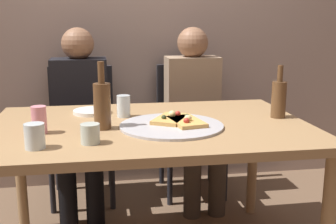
# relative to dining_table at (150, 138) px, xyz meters

# --- Properties ---
(back_wall) EXTENTS (6.00, 0.10, 2.60)m
(back_wall) POSITION_rel_dining_table_xyz_m (0.00, 1.16, 0.64)
(back_wall) COLOR gray
(back_wall) RESTS_ON ground_plane
(dining_table) EXTENTS (1.53, 1.01, 0.73)m
(dining_table) POSITION_rel_dining_table_xyz_m (0.00, 0.00, 0.00)
(dining_table) COLOR #99754C
(dining_table) RESTS_ON ground_plane
(pizza_tray) EXTENTS (0.49, 0.49, 0.01)m
(pizza_tray) POSITION_rel_dining_table_xyz_m (0.09, -0.08, 0.08)
(pizza_tray) COLOR #ADADB2
(pizza_tray) RESTS_ON dining_table
(pizza_slice_last) EXTENTS (0.17, 0.24, 0.05)m
(pizza_slice_last) POSITION_rel_dining_table_xyz_m (0.17, -0.07, 0.09)
(pizza_slice_last) COLOR tan
(pizza_slice_last) RESTS_ON pizza_tray
(pizza_slice_extra) EXTENTS (0.22, 0.26, 0.05)m
(pizza_slice_extra) POSITION_rel_dining_table_xyz_m (0.10, -0.00, 0.09)
(pizza_slice_extra) COLOR tan
(pizza_slice_extra) RESTS_ON pizza_tray
(wine_bottle) EXTENTS (0.08, 0.08, 0.31)m
(wine_bottle) POSITION_rel_dining_table_xyz_m (-0.22, -0.06, 0.19)
(wine_bottle) COLOR brown
(wine_bottle) RESTS_ON dining_table
(beer_bottle) EXTENTS (0.07, 0.07, 0.27)m
(beer_bottle) POSITION_rel_dining_table_xyz_m (0.66, 0.03, 0.17)
(beer_bottle) COLOR brown
(beer_bottle) RESTS_ON dining_table
(tumbler_near) EXTENTS (0.08, 0.08, 0.08)m
(tumbler_near) POSITION_rel_dining_table_xyz_m (-0.28, -0.29, 0.11)
(tumbler_near) COLOR #B7C6BC
(tumbler_near) RESTS_ON dining_table
(tumbler_far) EXTENTS (0.07, 0.07, 0.11)m
(tumbler_far) POSITION_rel_dining_table_xyz_m (-0.12, 0.17, 0.13)
(tumbler_far) COLOR silver
(tumbler_far) RESTS_ON dining_table
(wine_glass) EXTENTS (0.08, 0.08, 0.10)m
(wine_glass) POSITION_rel_dining_table_xyz_m (-0.49, -0.32, 0.12)
(wine_glass) COLOR silver
(wine_glass) RESTS_ON dining_table
(soda_can) EXTENTS (0.07, 0.07, 0.12)m
(soda_can) POSITION_rel_dining_table_xyz_m (-0.50, -0.09, 0.13)
(soda_can) COLOR pink
(soda_can) RESTS_ON dining_table
(plate_stack) EXTENTS (0.20, 0.20, 0.02)m
(plate_stack) POSITION_rel_dining_table_xyz_m (-0.28, 0.28, 0.08)
(plate_stack) COLOR white
(plate_stack) RESTS_ON dining_table
(chair_left) EXTENTS (0.44, 0.44, 0.90)m
(chair_left) POSITION_rel_dining_table_xyz_m (-0.36, 0.91, -0.14)
(chair_left) COLOR black
(chair_left) RESTS_ON ground_plane
(chair_right) EXTENTS (0.44, 0.44, 0.90)m
(chair_right) POSITION_rel_dining_table_xyz_m (0.40, 0.91, -0.14)
(chair_right) COLOR black
(chair_right) RESTS_ON ground_plane
(guest_in_sweater) EXTENTS (0.36, 0.56, 1.17)m
(guest_in_sweater) POSITION_rel_dining_table_xyz_m (-0.36, 0.76, -0.02)
(guest_in_sweater) COLOR black
(guest_in_sweater) RESTS_ON ground_plane
(guest_in_beanie) EXTENTS (0.36, 0.56, 1.17)m
(guest_in_beanie) POSITION_rel_dining_table_xyz_m (0.40, 0.76, -0.02)
(guest_in_beanie) COLOR #937A60
(guest_in_beanie) RESTS_ON ground_plane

